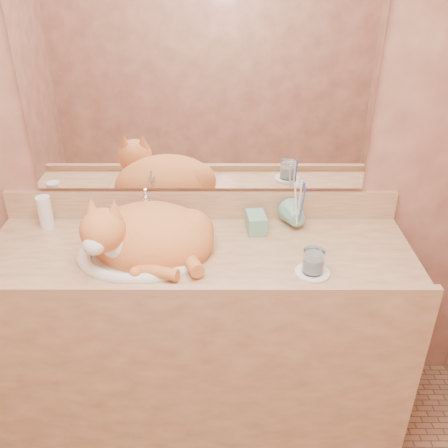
{
  "coord_description": "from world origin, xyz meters",
  "views": [
    {
      "loc": [
        0.1,
        -0.84,
        1.84
      ],
      "look_at": [
        0.1,
        0.7,
        0.98
      ],
      "focal_mm": 40.0,
      "sensor_mm": 36.0,
      "label": 1
    }
  ],
  "objects_px": {
    "cat": "(145,234)",
    "toothbrush_cup": "(298,221)",
    "vanity_counter": "(201,338)",
    "soap_dispenser": "(259,219)",
    "sink_basin": "(140,238)",
    "water_glass": "(313,261)"
  },
  "relations": [
    {
      "from": "cat",
      "to": "toothbrush_cup",
      "type": "xyz_separation_m",
      "value": [
        0.57,
        0.16,
        -0.03
      ]
    },
    {
      "from": "vanity_counter",
      "to": "soap_dispenser",
      "type": "height_order",
      "value": "soap_dispenser"
    },
    {
      "from": "sink_basin",
      "to": "cat",
      "type": "xyz_separation_m",
      "value": [
        0.02,
        0.01,
        0.01
      ]
    },
    {
      "from": "soap_dispenser",
      "to": "water_glass",
      "type": "bearing_deg",
      "value": -62.13
    },
    {
      "from": "soap_dispenser",
      "to": "toothbrush_cup",
      "type": "bearing_deg",
      "value": 8.52
    },
    {
      "from": "soap_dispenser",
      "to": "sink_basin",
      "type": "bearing_deg",
      "value": -170.95
    },
    {
      "from": "vanity_counter",
      "to": "cat",
      "type": "distance_m",
      "value": 0.54
    },
    {
      "from": "sink_basin",
      "to": "cat",
      "type": "bearing_deg",
      "value": 28.2
    },
    {
      "from": "soap_dispenser",
      "to": "water_glass",
      "type": "height_order",
      "value": "soap_dispenser"
    },
    {
      "from": "water_glass",
      "to": "soap_dispenser",
      "type": "bearing_deg",
      "value": 124.72
    },
    {
      "from": "vanity_counter",
      "to": "cat",
      "type": "height_order",
      "value": "cat"
    },
    {
      "from": "soap_dispenser",
      "to": "toothbrush_cup",
      "type": "xyz_separation_m",
      "value": [
        0.16,
        0.04,
        -0.03
      ]
    },
    {
      "from": "vanity_counter",
      "to": "soap_dispenser",
      "type": "relative_size",
      "value": 9.86
    },
    {
      "from": "soap_dispenser",
      "to": "cat",
      "type": "bearing_deg",
      "value": -171.63
    },
    {
      "from": "sink_basin",
      "to": "toothbrush_cup",
      "type": "bearing_deg",
      "value": 13.52
    },
    {
      "from": "toothbrush_cup",
      "to": "soap_dispenser",
      "type": "bearing_deg",
      "value": -164.63
    },
    {
      "from": "sink_basin",
      "to": "soap_dispenser",
      "type": "height_order",
      "value": "soap_dispenser"
    },
    {
      "from": "sink_basin",
      "to": "water_glass",
      "type": "bearing_deg",
      "value": -13.81
    },
    {
      "from": "vanity_counter",
      "to": "toothbrush_cup",
      "type": "xyz_separation_m",
      "value": [
        0.39,
        0.15,
        0.47
      ]
    },
    {
      "from": "cat",
      "to": "soap_dispenser",
      "type": "bearing_deg",
      "value": 23.67
    },
    {
      "from": "cat",
      "to": "water_glass",
      "type": "distance_m",
      "value": 0.6
    },
    {
      "from": "toothbrush_cup",
      "to": "water_glass",
      "type": "bearing_deg",
      "value": -87.01
    }
  ]
}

